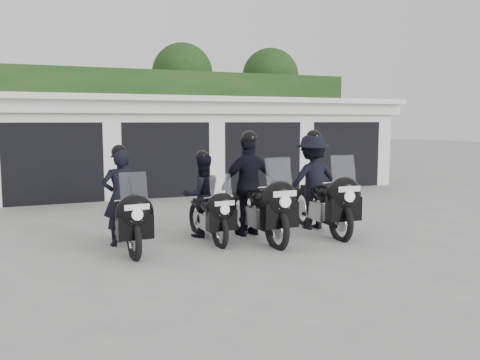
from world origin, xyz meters
name	(u,v)px	position (x,y,z in m)	size (l,w,h in m)	color
ground	(238,236)	(0.00, 0.00, 0.00)	(80.00, 80.00, 0.00)	#9A9B95
garage_block	(147,145)	(0.00, 8.06, 1.42)	(16.40, 6.80, 2.96)	white
background_vegetation	(130,108)	(0.37, 12.92, 2.77)	(20.00, 3.90, 5.80)	#163312
police_bike_a	(124,207)	(-2.21, -0.14, 0.75)	(0.69, 2.16, 1.88)	black
police_bike_b	(205,201)	(-0.63, 0.10, 0.73)	(0.79, 1.99, 1.73)	black
police_bike_c	(254,191)	(0.26, -0.18, 0.90)	(1.17, 2.44, 2.12)	black
police_bike_d	(317,187)	(1.72, -0.08, 0.90)	(1.31, 2.44, 2.12)	black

